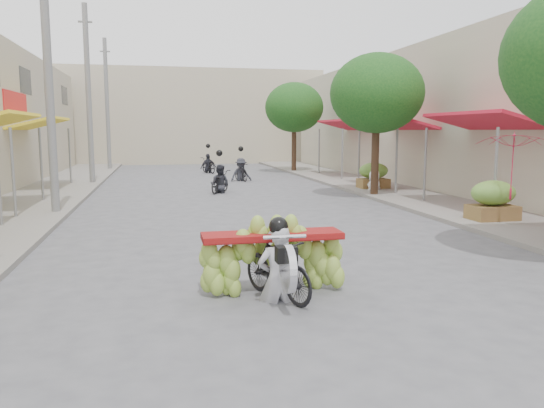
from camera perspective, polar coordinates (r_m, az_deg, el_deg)
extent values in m
plane|color=#5C5B61|center=(5.54, 16.09, -18.78)|extent=(120.00, 120.00, 0.00)
cube|color=gray|center=(20.02, -25.23, 0.26)|extent=(4.00, 60.00, 0.12)
cube|color=gray|center=(21.64, 13.79, 1.31)|extent=(4.00, 60.00, 0.12)
cylinder|color=slate|center=(16.06, -26.09, 2.87)|extent=(0.08, 0.08, 2.55)
cylinder|color=slate|center=(19.56, -23.57, 3.78)|extent=(0.08, 0.08, 2.55)
cube|color=yellow|center=(23.81, -23.72, 7.94)|extent=(1.77, 4.00, 0.53)
cylinder|color=slate|center=(21.92, -22.34, 4.22)|extent=(0.08, 0.08, 2.55)
cylinder|color=slate|center=(25.46, -20.92, 4.72)|extent=(0.08, 0.08, 2.55)
cube|color=red|center=(24.02, -25.92, 9.84)|extent=(0.10, 3.50, 0.80)
cube|color=#1E2328|center=(26.04, -25.04, 11.89)|extent=(0.08, 2.00, 1.10)
cube|color=#1E2328|center=(30.92, -22.96, 11.26)|extent=(0.08, 2.00, 1.10)
cube|color=#1E2328|center=(35.84, -21.45, 10.79)|extent=(0.08, 2.00, 1.10)
cube|color=#B8B098|center=(23.33, 26.39, 8.42)|extent=(8.00, 40.00, 6.00)
cube|color=red|center=(17.22, 21.78, 8.32)|extent=(1.77, 4.20, 0.53)
cylinder|color=slate|center=(15.23, 22.89, 2.82)|extent=(0.08, 0.08, 2.55)
cylinder|color=slate|center=(18.46, 16.15, 3.92)|extent=(0.08, 0.08, 2.55)
cube|color=red|center=(22.46, 13.18, 8.44)|extent=(1.77, 4.20, 0.53)
cylinder|color=slate|center=(20.43, 13.23, 4.37)|extent=(0.08, 0.08, 2.55)
cylinder|color=slate|center=(23.91, 9.34, 4.96)|extent=(0.08, 0.08, 2.55)
cube|color=red|center=(28.01, 7.90, 8.42)|extent=(1.77, 4.20, 0.53)
cylinder|color=slate|center=(25.97, 7.57, 5.22)|extent=(0.08, 0.08, 2.55)
cylinder|color=slate|center=(29.57, 5.09, 5.58)|extent=(0.08, 0.08, 2.55)
cube|color=#B5A98F|center=(42.42, -8.93, 9.21)|extent=(20.00, 6.00, 7.00)
cylinder|color=slate|center=(16.68, -22.92, 12.60)|extent=(0.24, 0.24, 8.00)
cylinder|color=slate|center=(25.56, -19.13, 10.93)|extent=(0.24, 0.24, 8.00)
cube|color=slate|center=(25.95, -19.46, 18.00)|extent=(0.60, 0.08, 0.08)
cylinder|color=slate|center=(34.50, -17.31, 10.11)|extent=(0.24, 0.24, 8.00)
cube|color=slate|center=(34.79, -17.54, 15.38)|extent=(0.60, 0.08, 0.08)
cylinder|color=#3A2719|center=(19.95, 11.04, 5.29)|extent=(0.28, 0.28, 3.20)
ellipsoid|color=#1E4F19|center=(19.98, 11.21, 11.61)|extent=(3.40, 3.40, 2.90)
cylinder|color=#3A2719|center=(31.34, 2.38, 6.33)|extent=(0.28, 0.28, 3.20)
ellipsoid|color=#1E4F19|center=(31.35, 2.40, 10.35)|extent=(3.40, 3.40, 2.90)
cube|color=brown|center=(15.19, 22.62, -0.61)|extent=(1.20, 0.80, 0.50)
ellipsoid|color=#669A39|center=(15.12, 22.73, 1.56)|extent=(1.20, 0.88, 0.66)
cube|color=brown|center=(22.18, 10.84, 2.36)|extent=(1.20, 0.80, 0.50)
ellipsoid|color=#669A39|center=(22.14, 10.87, 3.85)|extent=(1.20, 0.88, 0.66)
imported|color=black|center=(7.80, 0.57, -6.88)|extent=(1.07, 1.64, 0.94)
cylinder|color=silver|center=(7.15, 1.72, -7.00)|extent=(0.10, 0.66, 0.66)
cube|color=black|center=(7.20, 1.54, -5.42)|extent=(0.28, 0.22, 0.22)
cylinder|color=silver|center=(7.25, 1.36, -3.55)|extent=(0.60, 0.05, 0.05)
cube|color=maroon|center=(8.04, 0.03, -3.42)|extent=(2.13, 0.55, 0.10)
imported|color=#B8B7BF|center=(7.61, 0.66, -2.17)|extent=(0.60, 0.44, 1.66)
sphere|color=black|center=(7.48, 0.72, 3.82)|extent=(0.28, 0.28, 0.28)
imported|color=#B21736|center=(14.38, 24.76, 7.16)|extent=(2.02, 2.02, 1.71)
imported|color=white|center=(21.48, 10.98, 3.59)|extent=(0.89, 0.75, 1.56)
imported|color=black|center=(21.15, -5.65, 2.40)|extent=(1.26, 1.67, 0.89)
imported|color=#2A2B32|center=(21.10, -5.68, 4.24)|extent=(0.93, 0.80, 1.65)
sphere|color=black|center=(21.08, -5.69, 5.47)|extent=(0.26, 0.26, 0.26)
imported|color=black|center=(26.03, -3.35, 3.47)|extent=(0.81, 1.60, 0.90)
imported|color=#2A2B32|center=(25.99, -3.37, 4.95)|extent=(1.16, 0.80, 1.65)
sphere|color=black|center=(25.97, -3.37, 5.95)|extent=(0.26, 0.26, 0.26)
imported|color=black|center=(31.14, -6.86, 4.15)|extent=(1.07, 1.71, 0.90)
imported|color=#2A2B32|center=(31.11, -6.88, 5.39)|extent=(1.09, 0.82, 1.65)
sphere|color=black|center=(31.09, -6.90, 6.23)|extent=(0.26, 0.26, 0.26)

